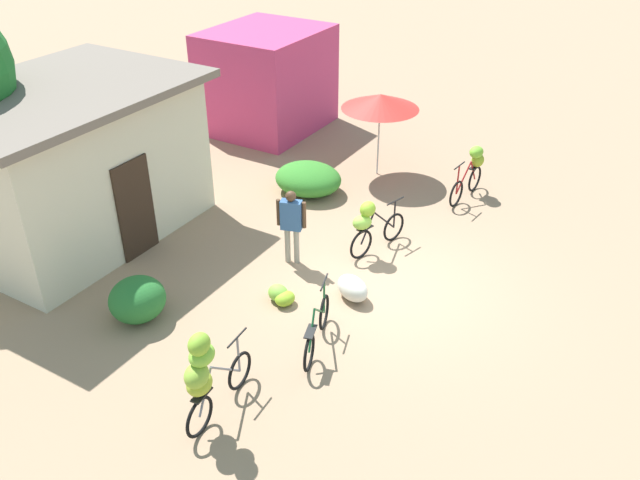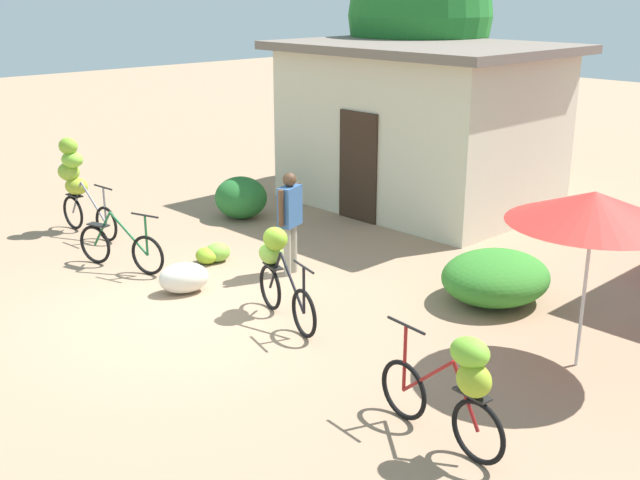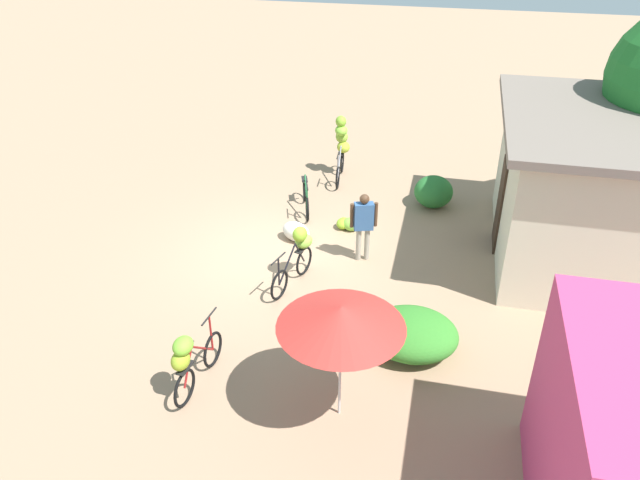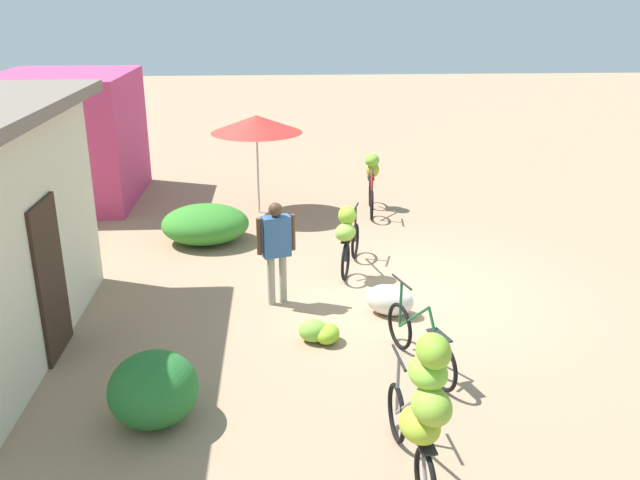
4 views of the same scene
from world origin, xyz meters
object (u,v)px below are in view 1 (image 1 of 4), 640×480
at_px(bicycle_center_loaded, 370,223).
at_px(bicycle_by_shop, 472,168).
at_px(shop_pink, 267,80).
at_px(person_vendor, 291,220).
at_px(bicycle_leftmost, 204,372).
at_px(banana_pile_on_ground, 281,295).
at_px(produce_sack, 352,288).
at_px(bicycle_near_pile, 317,330).
at_px(building_low, 69,163).
at_px(market_umbrella, 380,102).

distance_m(bicycle_center_loaded, bicycle_by_shop, 3.57).
height_order(shop_pink, person_vendor, shop_pink).
xyz_separation_m(bicycle_leftmost, person_vendor, (4.15, 1.27, -0.02)).
xyz_separation_m(banana_pile_on_ground, produce_sack, (0.75, -1.05, 0.08)).
height_order(bicycle_near_pile, person_vendor, person_vendor).
xyz_separation_m(produce_sack, person_vendor, (0.47, 1.59, 0.72)).
distance_m(shop_pink, bicycle_by_shop, 6.63).
distance_m(bicycle_by_shop, produce_sack, 5.03).
height_order(building_low, person_vendor, building_low).
bearing_deg(produce_sack, market_umbrella, 21.74).
height_order(bicycle_near_pile, produce_sack, bicycle_near_pile).
distance_m(bicycle_center_loaded, produce_sack, 1.65).
bearing_deg(produce_sack, bicycle_leftmost, 175.09).
distance_m(bicycle_near_pile, produce_sack, 1.48).
relative_size(shop_pink, bicycle_leftmost, 1.92).
relative_size(shop_pink, bicycle_center_loaded, 2.06).
distance_m(shop_pink, banana_pile_on_ground, 8.65).
xyz_separation_m(shop_pink, bicycle_near_pile, (-7.64, -6.22, -1.04)).
bearing_deg(market_umbrella, building_low, 144.37).
distance_m(bicycle_leftmost, person_vendor, 4.34).
xyz_separation_m(building_low, market_umbrella, (5.73, -4.10, 0.28)).
bearing_deg(bicycle_by_shop, shop_pink, 79.68).
bearing_deg(bicycle_by_shop, bicycle_near_pile, 177.56).
relative_size(market_umbrella, bicycle_by_shop, 1.30).
xyz_separation_m(shop_pink, bicycle_leftmost, (-9.86, -5.77, -0.42)).
height_order(bicycle_by_shop, banana_pile_on_ground, bicycle_by_shop).
bearing_deg(bicycle_leftmost, bicycle_by_shop, -4.78).
xyz_separation_m(bicycle_center_loaded, produce_sack, (-1.52, -0.45, -0.47)).
relative_size(bicycle_near_pile, bicycle_by_shop, 1.02).
distance_m(bicycle_near_pile, person_vendor, 2.66).
height_order(market_umbrella, bicycle_near_pile, market_umbrella).
bearing_deg(bicycle_leftmost, shop_pink, 30.32).
height_order(building_low, bicycle_by_shop, building_low).
bearing_deg(building_low, bicycle_near_pile, -96.15).
xyz_separation_m(shop_pink, banana_pile_on_ground, (-6.92, -5.04, -1.24)).
bearing_deg(person_vendor, bicycle_near_pile, -138.26).
relative_size(bicycle_leftmost, bicycle_by_shop, 1.06).
bearing_deg(banana_pile_on_ground, bicycle_center_loaded, -14.79).
bearing_deg(bicycle_leftmost, person_vendor, 17.06).
bearing_deg(bicycle_by_shop, bicycle_leftmost, 175.22).
xyz_separation_m(building_low, person_vendor, (1.26, -4.48, -0.63)).
relative_size(building_low, bicycle_center_loaded, 3.36).
bearing_deg(bicycle_by_shop, building_low, 131.78).
bearing_deg(shop_pink, bicycle_near_pile, -140.87).
height_order(building_low, shop_pink, building_low).
relative_size(bicycle_leftmost, produce_sack, 2.38).
relative_size(bicycle_center_loaded, bicycle_by_shop, 0.99).
relative_size(building_low, bicycle_leftmost, 3.13).
relative_size(market_umbrella, bicycle_center_loaded, 1.31).
xyz_separation_m(bicycle_center_loaded, person_vendor, (-1.06, 1.15, 0.26)).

